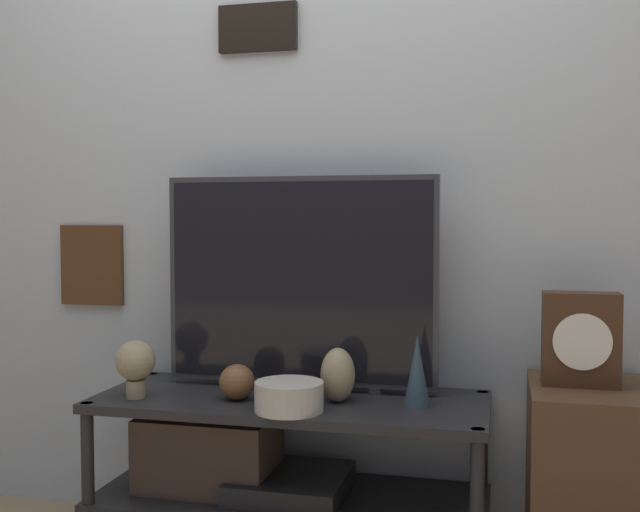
# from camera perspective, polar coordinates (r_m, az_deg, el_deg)

# --- Properties ---
(wall_back) EXTENTS (6.40, 0.08, 2.70)m
(wall_back) POSITION_cam_1_polar(r_m,az_deg,el_deg) (2.69, -0.48, 7.93)
(wall_back) COLOR #B2BCC6
(wall_back) RESTS_ON ground_plane
(media_console) EXTENTS (1.26, 0.51, 0.54)m
(media_console) POSITION_cam_1_polar(r_m,az_deg,el_deg) (2.54, -4.60, -14.91)
(media_console) COLOR #232326
(media_console) RESTS_ON ground_plane
(television) EXTENTS (0.92, 0.05, 0.72)m
(television) POSITION_cam_1_polar(r_m,az_deg,el_deg) (2.50, -1.51, -1.92)
(television) COLOR #333338
(television) RESTS_ON media_console
(vase_urn_stoneware) EXTENTS (0.11, 0.12, 0.17)m
(vase_urn_stoneware) POSITION_cam_1_polar(r_m,az_deg,el_deg) (2.37, 1.36, -9.05)
(vase_urn_stoneware) COLOR tan
(vase_urn_stoneware) RESTS_ON media_console
(vase_round_glass) EXTENTS (0.11, 0.11, 0.11)m
(vase_round_glass) POSITION_cam_1_polar(r_m,az_deg,el_deg) (2.42, -6.34, -9.52)
(vase_round_glass) COLOR brown
(vase_round_glass) RESTS_ON media_console
(vase_wide_bowl) EXTENTS (0.21, 0.21, 0.09)m
(vase_wide_bowl) POSITION_cam_1_polar(r_m,az_deg,el_deg) (2.27, -2.37, -10.64)
(vase_wide_bowl) COLOR beige
(vase_wide_bowl) RESTS_ON media_console
(vase_slim_bronze) EXTENTS (0.08, 0.08, 0.22)m
(vase_slim_bronze) POSITION_cam_1_polar(r_m,az_deg,el_deg) (2.33, 7.40, -8.65)
(vase_slim_bronze) COLOR #2D4251
(vase_slim_bronze) RESTS_ON media_console
(decorative_bust) EXTENTS (0.13, 0.13, 0.19)m
(decorative_bust) POSITION_cam_1_polar(r_m,az_deg,el_deg) (2.49, -13.89, -7.92)
(decorative_bust) COLOR tan
(decorative_bust) RESTS_ON media_console
(side_table) EXTENTS (0.36, 0.45, 0.62)m
(side_table) POSITION_cam_1_polar(r_m,az_deg,el_deg) (2.47, 19.90, -16.34)
(side_table) COLOR #513823
(side_table) RESTS_ON ground_plane
(mantel_clock) EXTENTS (0.22, 0.11, 0.28)m
(mantel_clock) POSITION_cam_1_polar(r_m,az_deg,el_deg) (2.36, 19.24, -5.99)
(mantel_clock) COLOR #422819
(mantel_clock) RESTS_ON side_table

